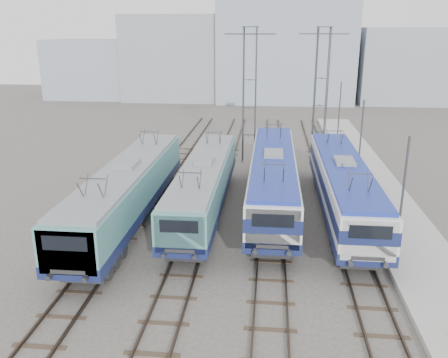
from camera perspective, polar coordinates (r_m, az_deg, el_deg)
ground at (r=24.07m, az=0.21°, el=-11.90°), size 160.00×160.00×0.00m
platform at (r=32.19m, az=20.12°, el=-4.83°), size 4.00×70.00×0.30m
locomotive_far_left at (r=30.00m, az=-11.55°, el=-1.26°), size 2.96×18.70×3.52m
locomotive_center_left at (r=31.04m, az=-2.44°, el=-0.55°), size 2.76×17.41×3.28m
locomotive_center_right at (r=32.02m, az=5.91°, el=0.33°), size 2.96×18.74×3.52m
locomotive_far_right at (r=31.43m, az=14.13°, el=-0.59°), size 2.87×18.13×3.41m
catenary_tower_west at (r=43.20m, az=3.09°, el=10.70°), size 4.50×1.20×12.00m
catenary_tower_east at (r=45.36m, az=11.59°, el=10.71°), size 4.50×1.20×12.00m
mast_front at (r=25.20m, az=20.57°, el=-2.92°), size 0.12×0.12×7.00m
mast_mid at (r=36.43m, az=16.04°, el=3.69°), size 0.12×0.12×7.00m
mast_rear at (r=48.03m, az=13.65°, el=7.15°), size 0.12×0.12×7.00m
building_west at (r=84.51m, az=-5.35°, el=14.32°), size 18.00×12.00×14.00m
building_center at (r=82.91m, az=7.39°, el=15.57°), size 22.00×14.00×18.00m
building_east at (r=85.90m, az=21.10°, el=12.63°), size 16.00×12.00×12.00m
building_far_west at (r=89.07m, az=-15.72°, el=12.63°), size 14.00×10.00×10.00m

